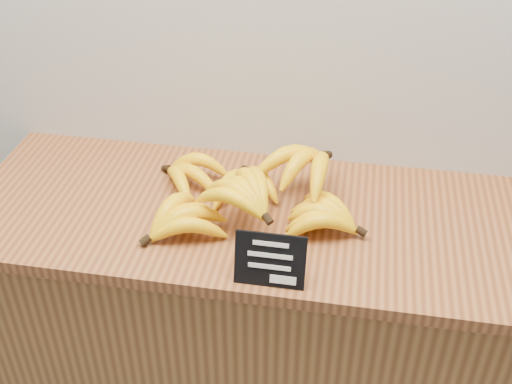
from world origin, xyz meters
name	(u,v)px	position (x,y,z in m)	size (l,w,h in m)	color
counter	(259,349)	(-0.08, 2.75, 0.45)	(1.31, 0.50, 0.90)	#925F2F
counter_top	(260,216)	(-0.08, 2.75, 0.92)	(1.39, 0.54, 0.03)	#94562D
chalkboard_sign	(270,260)	(-0.03, 2.52, 0.99)	(0.14, 0.01, 0.11)	black
banana_pile	(251,192)	(-0.10, 2.75, 0.98)	(0.51, 0.37, 0.12)	yellow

